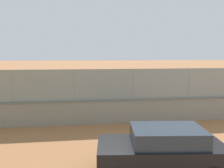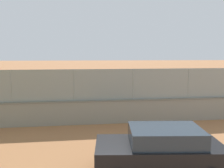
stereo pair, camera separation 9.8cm
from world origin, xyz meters
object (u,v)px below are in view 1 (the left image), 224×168
object	(u,v)px
player_foreground_swinging	(68,81)
sports_ball	(148,100)
parked_car_black	(162,150)
player_baseline_waiting	(132,88)

from	to	relation	value
player_foreground_swinging	sports_ball	xyz separation A→B (m)	(-7.00, 6.20, -0.94)
player_foreground_swinging	sports_ball	world-z (taller)	player_foreground_swinging
parked_car_black	sports_ball	bearing A→B (deg)	-103.98
player_foreground_swinging	parked_car_black	size ratio (longest dim) A/B	0.41
player_baseline_waiting	player_foreground_swinging	bearing A→B (deg)	-36.97
player_baseline_waiting	sports_ball	xyz separation A→B (m)	(-1.01, 1.69, -0.82)
player_foreground_swinging	parked_car_black	bearing A→B (deg)	102.97
player_foreground_swinging	sports_ball	size ratio (longest dim) A/B	12.85
player_baseline_waiting	parked_car_black	bearing A→B (deg)	81.93
parked_car_black	player_baseline_waiting	bearing A→B (deg)	-98.07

